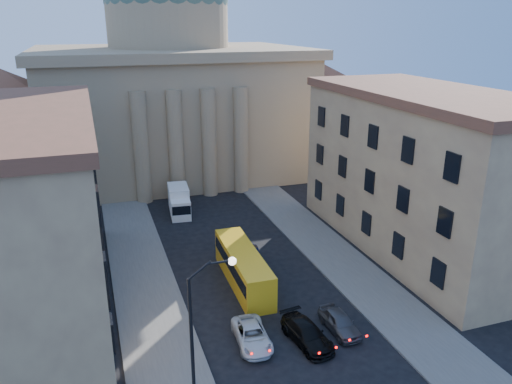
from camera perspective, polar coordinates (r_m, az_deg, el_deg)
sidewalk_left at (r=38.24m, az=-11.76°, el=-13.48°), size 5.00×60.00×0.15m
sidewalk_right at (r=43.05m, az=11.57°, el=-9.54°), size 5.00×60.00×0.15m
church at (r=71.22m, az=-9.59°, el=11.86°), size 68.02×28.76×36.60m
building_left at (r=38.92m, az=-25.78°, el=-2.39°), size 11.60×26.60×14.70m
building_right at (r=47.92m, az=18.60°, el=2.31°), size 11.60×26.60×14.70m
street_lamp at (r=27.27m, az=-6.32°, el=-14.63°), size 2.62×0.44×8.83m
car_left_mid at (r=34.33m, az=-0.47°, el=-16.06°), size 2.40×4.65×1.25m
car_right_mid at (r=34.54m, az=5.84°, el=-15.81°), size 2.56×4.96×1.38m
car_right_far at (r=35.98m, az=9.52°, el=-14.42°), size 1.73×4.10×1.38m
car_right_distant at (r=44.14m, az=-0.62°, el=-7.45°), size 1.97×4.41×1.41m
city_bus at (r=40.81m, az=-1.47°, el=-8.49°), size 2.56×10.11×2.84m
box_truck at (r=55.90m, az=-8.76°, el=-1.09°), size 2.62×5.55×2.95m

